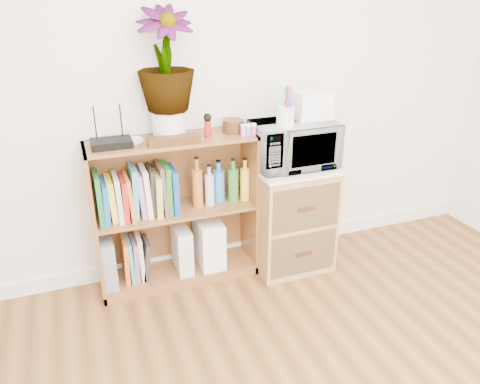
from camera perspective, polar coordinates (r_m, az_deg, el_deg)
skirting_board at (r=3.33m, az=-2.07°, el=-7.15°), size 4.00×0.02×0.10m
bookshelf at (r=2.93m, az=-7.82°, el=-2.50°), size 1.00×0.30×0.95m
wicker_unit at (r=3.15m, az=6.03°, el=-3.01°), size 0.50×0.45×0.70m
microwave at (r=2.95m, az=6.54°, el=5.80°), size 0.51×0.34×0.28m
pen_cup at (r=2.80m, az=5.56°, el=9.12°), size 0.11×0.11×0.12m
small_appliance at (r=3.00m, az=8.66°, el=10.50°), size 0.22×0.18×0.17m
router at (r=2.69m, az=-15.41°, el=5.76°), size 0.22×0.15×0.04m
white_bowl at (r=2.69m, az=-13.07°, el=5.92°), size 0.13×0.13×0.03m
plant_pot at (r=2.75m, az=-8.59°, el=8.13°), size 0.19×0.19×0.16m
potted_plant at (r=2.68m, az=-9.08°, el=15.64°), size 0.32×0.32×0.56m
trinket_box at (r=2.66m, az=-8.04°, el=6.27°), size 0.30×0.07×0.05m
kokeshi_doll at (r=2.76m, az=-3.95°, el=7.63°), size 0.04×0.04×0.10m
wooden_bowl at (r=2.86m, az=-0.84°, el=8.05°), size 0.13×0.13×0.08m
paint_jars at (r=2.79m, az=1.03°, el=7.48°), size 0.12×0.04×0.06m
file_box at (r=3.00m, az=-15.95°, el=-7.97°), size 0.09×0.25×0.32m
magazine_holder_left at (r=3.05m, az=-7.09°, el=-6.82°), size 0.09×0.24×0.30m
magazine_holder_mid at (r=3.08m, az=-4.25°, el=-6.18°), size 0.10×0.25×0.32m
magazine_holder_right at (r=3.09m, az=-3.28°, el=-6.05°), size 0.10×0.25×0.31m
cookbooks at (r=2.83m, az=-12.38°, el=-0.20°), size 0.47×0.20×0.31m
liquor_bottles at (r=2.94m, az=-1.70°, el=1.35°), size 0.45×0.07×0.32m
lower_books at (r=3.02m, az=-12.68°, el=-7.83°), size 0.17×0.19×0.30m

